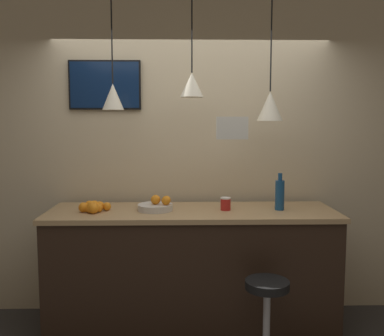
# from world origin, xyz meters

# --- Properties ---
(back_wall) EXTENTS (8.00, 0.06, 2.90)m
(back_wall) POSITION_xyz_m (0.00, 1.10, 1.45)
(back_wall) COLOR beige
(back_wall) RESTS_ON ground_plane
(service_counter) EXTENTS (2.37, 0.72, 1.04)m
(service_counter) POSITION_xyz_m (0.00, 0.63, 0.52)
(service_counter) COLOR black
(service_counter) RESTS_ON ground_plane
(bar_stool) EXTENTS (0.37, 0.37, 0.65)m
(bar_stool) POSITION_xyz_m (0.52, 0.05, 0.42)
(bar_stool) COLOR #B7B7BC
(bar_stool) RESTS_ON ground_plane
(fruit_bowl) EXTENTS (0.29, 0.29, 0.13)m
(fruit_bowl) POSITION_xyz_m (-0.29, 0.61, 1.08)
(fruit_bowl) COLOR beige
(fruit_bowl) RESTS_ON service_counter
(orange_pile) EXTENTS (0.25, 0.21, 0.09)m
(orange_pile) POSITION_xyz_m (-0.81, 0.58, 1.08)
(orange_pile) COLOR orange
(orange_pile) RESTS_ON service_counter
(juice_bottle) EXTENTS (0.08, 0.08, 0.31)m
(juice_bottle) POSITION_xyz_m (0.73, 0.62, 1.17)
(juice_bottle) COLOR navy
(juice_bottle) RESTS_ON service_counter
(spread_jar) EXTENTS (0.09, 0.09, 0.11)m
(spread_jar) POSITION_xyz_m (0.28, 0.62, 1.09)
(spread_jar) COLOR red
(spread_jar) RESTS_ON service_counter
(pendant_lamp_left) EXTENTS (0.18, 0.18, 0.94)m
(pendant_lamp_left) POSITION_xyz_m (-0.64, 0.67, 1.97)
(pendant_lamp_left) COLOR black
(pendant_lamp_middle) EXTENTS (0.19, 0.19, 0.84)m
(pendant_lamp_middle) POSITION_xyz_m (0.00, 0.67, 2.07)
(pendant_lamp_middle) COLOR black
(pendant_lamp_right) EXTENTS (0.21, 0.21, 1.03)m
(pendant_lamp_right) POSITION_xyz_m (0.64, 0.67, 1.90)
(pendant_lamp_right) COLOR black
(mounted_tv) EXTENTS (0.64, 0.04, 0.44)m
(mounted_tv) POSITION_xyz_m (-0.77, 1.05, 2.09)
(mounted_tv) COLOR black
(hanging_menu_board) EXTENTS (0.24, 0.01, 0.17)m
(hanging_menu_board) POSITION_xyz_m (0.30, 0.35, 1.72)
(hanging_menu_board) COLOR silver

